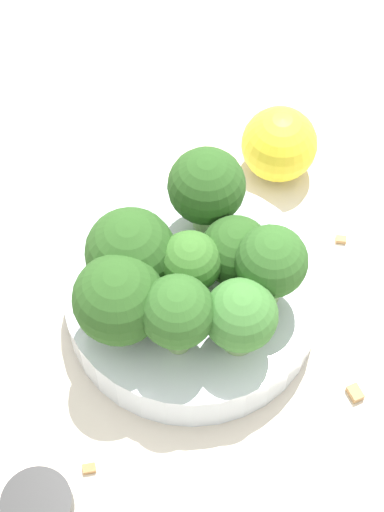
# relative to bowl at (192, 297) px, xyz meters

# --- Properties ---
(ground_plane) EXTENTS (3.00, 3.00, 0.00)m
(ground_plane) POSITION_rel_bowl_xyz_m (0.00, 0.00, -0.02)
(ground_plane) COLOR beige
(bowl) EXTENTS (0.16, 0.16, 0.03)m
(bowl) POSITION_rel_bowl_xyz_m (0.00, 0.00, 0.00)
(bowl) COLOR silver
(bowl) RESTS_ON ground_plane
(broccoli_floret_0) EXTENTS (0.04, 0.04, 0.05)m
(broccoli_floret_0) POSITION_rel_bowl_xyz_m (-0.03, -0.03, 0.05)
(broccoli_floret_0) COLOR #8EB770
(broccoli_floret_0) RESTS_ON bowl
(broccoli_floret_1) EXTENTS (0.04, 0.04, 0.05)m
(broccoli_floret_1) POSITION_rel_bowl_xyz_m (-0.01, -0.00, 0.05)
(broccoli_floret_1) COLOR #8EB770
(broccoli_floret_1) RESTS_ON bowl
(broccoli_floret_2) EXTENTS (0.04, 0.04, 0.06)m
(broccoli_floret_2) POSITION_rel_bowl_xyz_m (-0.04, -0.00, 0.05)
(broccoli_floret_2) COLOR #84AD66
(broccoli_floret_2) RESTS_ON bowl
(broccoli_floret_3) EXTENTS (0.05, 0.05, 0.06)m
(broccoli_floret_3) POSITION_rel_bowl_xyz_m (0.05, -0.00, 0.05)
(broccoli_floret_3) COLOR #8EB770
(broccoli_floret_3) RESTS_ON bowl
(broccoli_floret_4) EXTENTS (0.04, 0.04, 0.06)m
(broccoli_floret_4) POSITION_rel_bowl_xyz_m (-0.00, -0.04, 0.05)
(broccoli_floret_4) COLOR #84AD66
(broccoli_floret_4) RESTS_ON bowl
(broccoli_floret_5) EXTENTS (0.05, 0.05, 0.06)m
(broccoli_floret_5) POSITION_rel_bowl_xyz_m (-0.01, 0.03, 0.05)
(broccoli_floret_5) COLOR #7A9E5B
(broccoli_floret_5) RESTS_ON bowl
(broccoli_floret_6) EXTENTS (0.04, 0.04, 0.05)m
(broccoli_floret_6) POSITION_rel_bowl_xyz_m (0.01, -0.02, 0.04)
(broccoli_floret_6) COLOR #8EB770
(broccoli_floret_6) RESTS_ON bowl
(broccoli_floret_7) EXTENTS (0.05, 0.05, 0.06)m
(broccoli_floret_7) POSITION_rel_bowl_xyz_m (-0.04, 0.03, 0.05)
(broccoli_floret_7) COLOR #84AD66
(broccoli_floret_7) RESTS_ON bowl
(lemon_wedge) EXTENTS (0.05, 0.05, 0.05)m
(lemon_wedge) POSITION_rel_bowl_xyz_m (0.12, -0.04, 0.01)
(lemon_wedge) COLOR yellow
(lemon_wedge) RESTS_ON ground_plane
(almond_crumb_0) EXTENTS (0.01, 0.01, 0.01)m
(almond_crumb_0) POSITION_rel_bowl_xyz_m (0.07, -0.09, -0.01)
(almond_crumb_0) COLOR #AD7F4C
(almond_crumb_0) RESTS_ON ground_plane
(almond_crumb_1) EXTENTS (0.01, 0.01, 0.01)m
(almond_crumb_1) POSITION_rel_bowl_xyz_m (-0.11, 0.04, -0.01)
(almond_crumb_1) COLOR olive
(almond_crumb_1) RESTS_ON ground_plane
(almond_crumb_2) EXTENTS (0.01, 0.01, 0.01)m
(almond_crumb_2) POSITION_rel_bowl_xyz_m (-0.04, -0.11, -0.01)
(almond_crumb_2) COLOR #AD7F4C
(almond_crumb_2) RESTS_ON ground_plane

